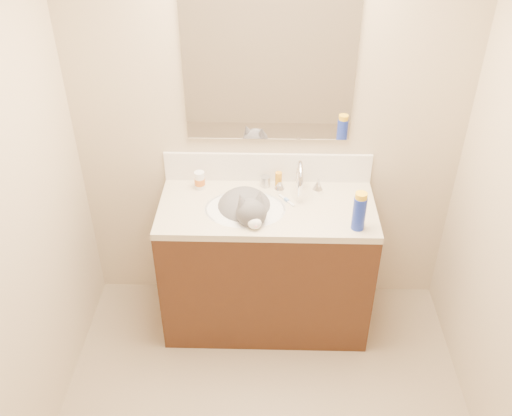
# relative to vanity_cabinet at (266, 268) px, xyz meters

# --- Properties ---
(room_shell) EXTENTS (2.24, 2.54, 2.52)m
(room_shell) POSITION_rel_vanity_cabinet_xyz_m (0.00, -0.97, 1.08)
(room_shell) COLOR #C0AC8F
(room_shell) RESTS_ON ground
(vanity_cabinet) EXTENTS (1.20, 0.55, 0.82)m
(vanity_cabinet) POSITION_rel_vanity_cabinet_xyz_m (0.00, 0.00, 0.00)
(vanity_cabinet) COLOR #3B1F10
(vanity_cabinet) RESTS_ON ground
(counter_slab) EXTENTS (1.20, 0.55, 0.04)m
(counter_slab) POSITION_rel_vanity_cabinet_xyz_m (0.00, 0.00, 0.43)
(counter_slab) COLOR beige
(counter_slab) RESTS_ON vanity_cabinet
(basin) EXTENTS (0.45, 0.36, 0.14)m
(basin) POSITION_rel_vanity_cabinet_xyz_m (-0.12, -0.03, 0.38)
(basin) COLOR white
(basin) RESTS_ON vanity_cabinet
(faucet) EXTENTS (0.28, 0.20, 0.21)m
(faucet) POSITION_rel_vanity_cabinet_xyz_m (0.18, 0.14, 0.54)
(faucet) COLOR silver
(faucet) RESTS_ON counter_slab
(cat) EXTENTS (0.42, 0.47, 0.34)m
(cat) POSITION_rel_vanity_cabinet_xyz_m (-0.12, -0.02, 0.43)
(cat) COLOR #504D50
(cat) RESTS_ON basin
(backsplash) EXTENTS (1.20, 0.02, 0.18)m
(backsplash) POSITION_rel_vanity_cabinet_xyz_m (0.00, 0.26, 0.54)
(backsplash) COLOR white
(backsplash) RESTS_ON counter_slab
(mirror) EXTENTS (0.90, 0.02, 0.80)m
(mirror) POSITION_rel_vanity_cabinet_xyz_m (0.00, 0.26, 1.13)
(mirror) COLOR white
(mirror) RESTS_ON room_shell
(pill_bottle) EXTENTS (0.07, 0.07, 0.11)m
(pill_bottle) POSITION_rel_vanity_cabinet_xyz_m (-0.39, 0.17, 0.50)
(pill_bottle) COLOR white
(pill_bottle) RESTS_ON counter_slab
(pill_label) EXTENTS (0.08, 0.08, 0.04)m
(pill_label) POSITION_rel_vanity_cabinet_xyz_m (-0.39, 0.17, 0.50)
(pill_label) COLOR orange
(pill_label) RESTS_ON pill_bottle
(silver_jar) EXTENTS (0.07, 0.07, 0.06)m
(silver_jar) POSITION_rel_vanity_cabinet_xyz_m (-0.01, 0.20, 0.48)
(silver_jar) COLOR #B7B7BC
(silver_jar) RESTS_ON counter_slab
(amber_bottle) EXTENTS (0.05, 0.05, 0.10)m
(amber_bottle) POSITION_rel_vanity_cabinet_xyz_m (0.06, 0.19, 0.50)
(amber_bottle) COLOR orange
(amber_bottle) RESTS_ON counter_slab
(toothbrush) EXTENTS (0.09, 0.12, 0.01)m
(toothbrush) POSITION_rel_vanity_cabinet_xyz_m (0.11, 0.05, 0.45)
(toothbrush) COLOR white
(toothbrush) RESTS_ON counter_slab
(toothbrush_head) EXTENTS (0.03, 0.03, 0.02)m
(toothbrush_head) POSITION_rel_vanity_cabinet_xyz_m (0.11, 0.05, 0.46)
(toothbrush_head) COLOR #6289D1
(toothbrush_head) RESTS_ON counter_slab
(spray_can) EXTENTS (0.08, 0.08, 0.19)m
(spray_can) POSITION_rel_vanity_cabinet_xyz_m (0.47, -0.19, 0.54)
(spray_can) COLOR #172BA4
(spray_can) RESTS_ON counter_slab
(spray_cap) EXTENTS (0.07, 0.07, 0.04)m
(spray_cap) POSITION_rel_vanity_cabinet_xyz_m (0.47, -0.19, 0.65)
(spray_cap) COLOR yellow
(spray_cap) RESTS_ON spray_can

